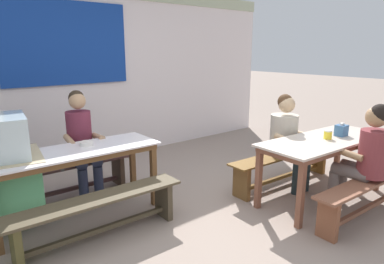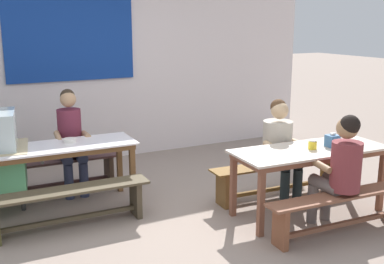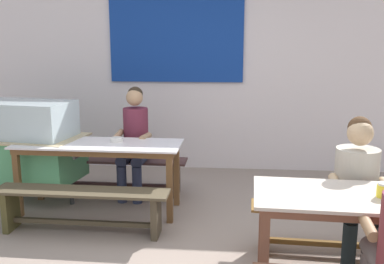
{
  "view_description": "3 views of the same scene",
  "coord_description": "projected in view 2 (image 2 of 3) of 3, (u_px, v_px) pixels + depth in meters",
  "views": [
    {
      "loc": [
        -2.26,
        -2.38,
        1.76
      ],
      "look_at": [
        -0.15,
        0.19,
        0.95
      ],
      "focal_mm": 31.65,
      "sensor_mm": 36.0,
      "label": 1
    },
    {
      "loc": [
        -2.06,
        -4.21,
        2.12
      ],
      "look_at": [
        0.46,
        0.67,
        0.8
      ],
      "focal_mm": 43.88,
      "sensor_mm": 36.0,
      "label": 2
    },
    {
      "loc": [
        0.29,
        -3.39,
        1.8
      ],
      "look_at": [
        -0.07,
        0.73,
        0.94
      ],
      "focal_mm": 40.56,
      "sensor_mm": 36.0,
      "label": 3
    }
  ],
  "objects": [
    {
      "name": "ground_plane",
      "position": [
        182.0,
        222.0,
        5.05
      ],
      "size": [
        40.0,
        40.0,
        0.0
      ],
      "primitive_type": "plane",
      "color": "gray"
    },
    {
      "name": "backdrop_wall",
      "position": [
        101.0,
        66.0,
        7.09
      ],
      "size": [
        7.22,
        0.23,
        2.74
      ],
      "color": "silver",
      "rests_on": "ground_plane"
    },
    {
      "name": "dining_table_far",
      "position": [
        57.0,
        153.0,
        5.25
      ],
      "size": [
        1.77,
        0.65,
        0.75
      ],
      "color": "silver",
      "rests_on": "ground_plane"
    },
    {
      "name": "dining_table_near",
      "position": [
        310.0,
        155.0,
        5.13
      ],
      "size": [
        1.79,
        0.77,
        0.75
      ],
      "color": "beige",
      "rests_on": "ground_plane"
    },
    {
      "name": "bench_far_back",
      "position": [
        50.0,
        171.0,
        5.83
      ],
      "size": [
        1.75,
        0.35,
        0.43
      ],
      "color": "#4B302E",
      "rests_on": "ground_plane"
    },
    {
      "name": "bench_far_front",
      "position": [
        70.0,
        201.0,
        4.84
      ],
      "size": [
        1.68,
        0.33,
        0.43
      ],
      "color": "#4A3F2C",
      "rests_on": "ground_plane"
    },
    {
      "name": "bench_near_back",
      "position": [
        279.0,
        174.0,
        5.72
      ],
      "size": [
        1.79,
        0.38,
        0.43
      ],
      "color": "brown",
      "rests_on": "ground_plane"
    },
    {
      "name": "bench_near_front",
      "position": [
        344.0,
        207.0,
        4.71
      ],
      "size": [
        1.76,
        0.33,
        0.43
      ],
      "color": "brown",
      "rests_on": "ground_plane"
    },
    {
      "name": "person_near_front",
      "position": [
        340.0,
        166.0,
        4.68
      ],
      "size": [
        0.42,
        0.56,
        1.23
      ],
      "color": "#6A5F5B",
      "rests_on": "ground_plane"
    },
    {
      "name": "person_center_facing",
      "position": [
        71.0,
        136.0,
        5.79
      ],
      "size": [
        0.42,
        0.51,
        1.3
      ],
      "color": "#2C324E",
      "rests_on": "ground_plane"
    },
    {
      "name": "person_right_near_table",
      "position": [
        280.0,
        143.0,
        5.56
      ],
      "size": [
        0.47,
        0.54,
        1.21
      ],
      "color": "#1D272A",
      "rests_on": "ground_plane"
    },
    {
      "name": "tissue_box",
      "position": [
        332.0,
        141.0,
        5.17
      ],
      "size": [
        0.13,
        0.11,
        0.16
      ],
      "color": "#366091",
      "rests_on": "dining_table_near"
    },
    {
      "name": "condiment_jar",
      "position": [
        312.0,
        145.0,
        5.08
      ],
      "size": [
        0.09,
        0.09,
        0.1
      ],
      "color": "yellow",
      "rests_on": "dining_table_near"
    },
    {
      "name": "soup_bowl",
      "position": [
        70.0,
        140.0,
        5.38
      ],
      "size": [
        0.14,
        0.14,
        0.04
      ],
      "primitive_type": "cylinder",
      "color": "silver",
      "rests_on": "dining_table_far"
    }
  ]
}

